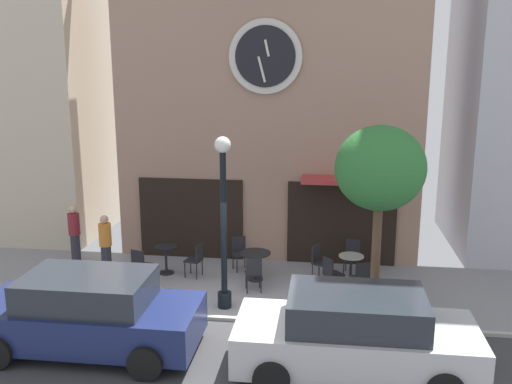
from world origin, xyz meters
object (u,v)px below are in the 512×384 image
at_px(pedestrian_maroon, 75,234).
at_px(cafe_chair_near_tree, 361,276).
at_px(cafe_table_center_right, 166,255).
at_px(cafe_chair_facing_street, 319,260).
at_px(cafe_table_near_curb, 255,259).
at_px(parked_car_silver, 355,335).
at_px(cafe_table_rightmost, 351,265).
at_px(pedestrian_orange, 106,245).
at_px(cafe_chair_under_awning, 196,258).
at_px(cafe_chair_left_end, 140,263).
at_px(street_lamp, 224,223).
at_px(cafe_chair_corner, 240,251).
at_px(cafe_chair_facing_wall, 352,254).
at_px(cafe_chair_mid_row, 254,272).
at_px(street_tree, 380,170).
at_px(cafe_chair_outer, 331,272).
at_px(parked_car_navy, 89,313).

bearing_deg(pedestrian_maroon, cafe_chair_near_tree, -9.72).
height_order(cafe_table_center_right, cafe_chair_facing_street, cafe_chair_facing_street).
relative_size(cafe_table_near_curb, parked_car_silver, 0.18).
relative_size(cafe_table_rightmost, pedestrian_orange, 0.45).
relative_size(cafe_chair_under_awning, cafe_chair_left_end, 1.00).
distance_m(cafe_chair_left_end, cafe_chair_facing_street, 4.58).
relative_size(street_lamp, cafe_chair_corner, 4.39).
xyz_separation_m(cafe_chair_facing_wall, cafe_chair_facing_street, (-0.87, -0.57, 0.00)).
xyz_separation_m(cafe_chair_near_tree, pedestrian_maroon, (-7.78, 1.33, 0.33)).
relative_size(cafe_chair_left_end, cafe_chair_mid_row, 1.00).
bearing_deg(cafe_chair_near_tree, cafe_chair_facing_wall, 95.61).
bearing_deg(cafe_chair_facing_wall, cafe_chair_mid_row, -145.92).
height_order(street_tree, cafe_chair_facing_street, street_tree).
bearing_deg(cafe_chair_outer, cafe_table_near_curb, 163.79).
distance_m(cafe_table_center_right, cafe_table_near_curb, 2.42).
distance_m(cafe_table_near_curb, cafe_chair_corner, 0.87).
height_order(cafe_chair_corner, parked_car_navy, parked_car_navy).
distance_m(cafe_chair_under_awning, parked_car_silver, 5.79).
bearing_deg(cafe_chair_near_tree, cafe_table_center_right, 169.64).
distance_m(street_lamp, parked_car_silver, 3.99).
bearing_deg(parked_car_silver, street_tree, 78.46).
xyz_separation_m(cafe_table_center_right, cafe_chair_mid_row, (2.48, -0.96, 0.03)).
xyz_separation_m(street_tree, cafe_table_center_right, (-5.30, 1.85, -2.80)).
xyz_separation_m(cafe_table_near_curb, cafe_chair_facing_street, (1.63, 0.28, -0.03)).
bearing_deg(street_tree, cafe_chair_left_end, 169.08).
height_order(cafe_table_center_right, cafe_chair_left_end, cafe_chair_left_end).
bearing_deg(cafe_chair_near_tree, pedestrian_orange, 175.68).
height_order(cafe_chair_under_awning, cafe_chair_mid_row, same).
distance_m(cafe_table_rightmost, cafe_chair_facing_street, 0.84).
distance_m(street_tree, cafe_table_center_right, 6.27).
xyz_separation_m(cafe_chair_near_tree, cafe_chair_mid_row, (-2.58, -0.03, 0.00)).
relative_size(street_lamp, pedestrian_orange, 2.37).
relative_size(cafe_chair_outer, pedestrian_orange, 0.54).
distance_m(cafe_table_near_curb, cafe_chair_under_awning, 1.56).
bearing_deg(street_lamp, street_tree, 0.79).
height_order(cafe_chair_under_awning, cafe_chair_corner, same).
bearing_deg(parked_car_navy, pedestrian_orange, 107.19).
relative_size(cafe_table_near_curb, parked_car_navy, 0.18).
distance_m(cafe_chair_left_end, pedestrian_maroon, 2.55).
xyz_separation_m(cafe_chair_under_awning, pedestrian_maroon, (-3.57, 0.55, 0.33)).
relative_size(cafe_chair_under_awning, cafe_chair_near_tree, 1.00).
distance_m(cafe_table_rightmost, parked_car_silver, 4.30).
xyz_separation_m(cafe_table_rightmost, cafe_chair_facing_wall, (0.06, 0.79, 0.03)).
relative_size(cafe_table_center_right, cafe_chair_corner, 0.85).
bearing_deg(pedestrian_maroon, cafe_chair_mid_row, -14.74).
relative_size(street_tree, cafe_chair_outer, 4.72).
bearing_deg(parked_car_silver, pedestrian_orange, 147.58).
height_order(pedestrian_maroon, parked_car_navy, pedestrian_maroon).
bearing_deg(pedestrian_maroon, cafe_chair_left_end, -26.99).
xyz_separation_m(cafe_chair_corner, pedestrian_maroon, (-4.62, -0.14, 0.33)).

